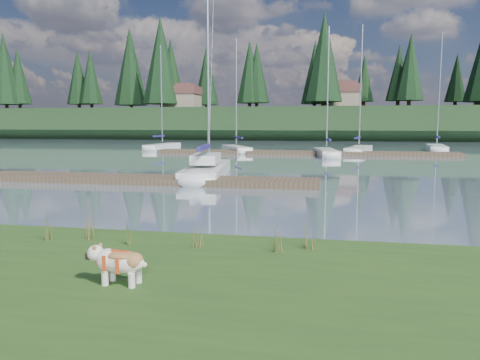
# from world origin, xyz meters

# --- Properties ---
(ground) EXTENTS (200.00, 200.00, 0.00)m
(ground) POSITION_xyz_m (0.00, 30.00, 0.00)
(ground) COLOR gray
(ground) RESTS_ON ground
(ridge) EXTENTS (200.00, 20.00, 5.00)m
(ridge) POSITION_xyz_m (0.00, 73.00, 2.50)
(ridge) COLOR black
(ridge) RESTS_ON ground
(bulldog) EXTENTS (0.94, 0.43, 0.56)m
(bulldog) POSITION_xyz_m (1.38, -4.80, 0.70)
(bulldog) COLOR silver
(bulldog) RESTS_ON bank
(sailboat_main) EXTENTS (2.93, 9.03, 12.77)m
(sailboat_main) POSITION_xyz_m (-1.90, 12.75, 0.42)
(sailboat_main) COLOR silver
(sailboat_main) RESTS_ON ground
(dock_near) EXTENTS (16.00, 2.00, 0.30)m
(dock_near) POSITION_xyz_m (-4.00, 9.00, 0.15)
(dock_near) COLOR #4C3D2C
(dock_near) RESTS_ON ground
(dock_far) EXTENTS (26.00, 2.20, 0.30)m
(dock_far) POSITION_xyz_m (2.00, 30.00, 0.15)
(dock_far) COLOR #4C3D2C
(dock_far) RESTS_ON ground
(sailboat_bg_0) EXTENTS (1.90, 7.42, 10.72)m
(sailboat_bg_0) POSITION_xyz_m (-12.78, 35.88, 0.32)
(sailboat_bg_0) COLOR silver
(sailboat_bg_0) RESTS_ON ground
(sailboat_bg_1) EXTENTS (4.30, 6.88, 10.54)m
(sailboat_bg_1) POSITION_xyz_m (-4.56, 32.49, 0.33)
(sailboat_bg_1) COLOR silver
(sailboat_bg_1) RESTS_ON ground
(sailboat_bg_2) EXTENTS (2.36, 7.07, 10.54)m
(sailboat_bg_2) POSITION_xyz_m (3.96, 28.77, 0.33)
(sailboat_bg_2) COLOR silver
(sailboat_bg_2) RESTS_ON ground
(sailboat_bg_3) EXTENTS (3.11, 7.99, 11.54)m
(sailboat_bg_3) POSITION_xyz_m (7.08, 33.83, 0.32)
(sailboat_bg_3) COLOR silver
(sailboat_bg_3) RESTS_ON ground
(sailboat_bg_4) EXTENTS (2.43, 7.87, 11.44)m
(sailboat_bg_4) POSITION_xyz_m (14.65, 38.20, 0.33)
(sailboat_bg_4) COLOR silver
(sailboat_bg_4) RESTS_ON ground
(weed_0) EXTENTS (0.17, 0.14, 0.67)m
(weed_0) POSITION_xyz_m (-0.38, -2.39, 0.63)
(weed_0) COLOR #475B23
(weed_0) RESTS_ON bank
(weed_1) EXTENTS (0.17, 0.14, 0.58)m
(weed_1) POSITION_xyz_m (0.56, -2.64, 0.59)
(weed_1) COLOR #475B23
(weed_1) RESTS_ON bank
(weed_2) EXTENTS (0.17, 0.14, 0.57)m
(weed_2) POSITION_xyz_m (3.48, -2.65, 0.59)
(weed_2) COLOR #475B23
(weed_2) RESTS_ON bank
(weed_3) EXTENTS (0.17, 0.14, 0.62)m
(weed_3) POSITION_xyz_m (-1.23, -2.69, 0.61)
(weed_3) COLOR #475B23
(weed_3) RESTS_ON bank
(weed_4) EXTENTS (0.17, 0.14, 0.49)m
(weed_4) POSITION_xyz_m (1.96, -2.62, 0.55)
(weed_4) COLOR #475B23
(weed_4) RESTS_ON bank
(weed_5) EXTENTS (0.17, 0.14, 0.66)m
(weed_5) POSITION_xyz_m (4.04, -2.29, 0.63)
(weed_5) COLOR #475B23
(weed_5) RESTS_ON bank
(mud_lip) EXTENTS (60.00, 0.50, 0.14)m
(mud_lip) POSITION_xyz_m (0.00, -1.60, 0.07)
(mud_lip) COLOR #33281C
(mud_lip) RESTS_ON ground
(conifer_0) EXTENTS (5.72, 5.72, 14.15)m
(conifer_0) POSITION_xyz_m (-55.00, 67.00, 12.64)
(conifer_0) COLOR #382619
(conifer_0) RESTS_ON ridge
(conifer_1) EXTENTS (4.40, 4.40, 11.30)m
(conifer_1) POSITION_xyz_m (-40.00, 71.00, 11.28)
(conifer_1) COLOR #382619
(conifer_1) RESTS_ON ridge
(conifer_2) EXTENTS (6.60, 6.60, 16.05)m
(conifer_2) POSITION_xyz_m (-25.00, 68.00, 13.54)
(conifer_2) COLOR #382619
(conifer_2) RESTS_ON ridge
(conifer_3) EXTENTS (4.84, 4.84, 12.25)m
(conifer_3) POSITION_xyz_m (-10.00, 72.00, 11.74)
(conifer_3) COLOR #382619
(conifer_3) RESTS_ON ridge
(conifer_4) EXTENTS (6.16, 6.16, 15.10)m
(conifer_4) POSITION_xyz_m (3.00, 66.00, 13.09)
(conifer_4) COLOR #382619
(conifer_4) RESTS_ON ridge
(conifer_5) EXTENTS (3.96, 3.96, 10.35)m
(conifer_5) POSITION_xyz_m (15.00, 70.00, 10.83)
(conifer_5) COLOR #382619
(conifer_5) RESTS_ON ridge
(house_0) EXTENTS (6.30, 5.30, 4.65)m
(house_0) POSITION_xyz_m (-22.00, 70.00, 7.31)
(house_0) COLOR gray
(house_0) RESTS_ON ridge
(house_1) EXTENTS (6.30, 5.30, 4.65)m
(house_1) POSITION_xyz_m (6.00, 71.00, 7.31)
(house_1) COLOR gray
(house_1) RESTS_ON ridge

